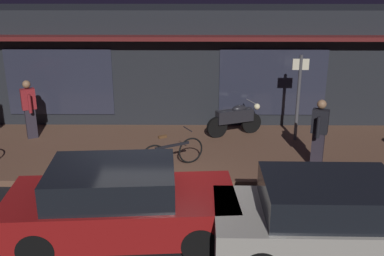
{
  "coord_description": "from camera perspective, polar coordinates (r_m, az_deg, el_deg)",
  "views": [
    {
      "loc": [
        0.9,
        -8.26,
        4.64
      ],
      "look_at": [
        0.81,
        2.4,
        0.95
      ],
      "focal_mm": 42.29,
      "sensor_mm": 36.0,
      "label": 1
    }
  ],
  "objects": [
    {
      "name": "ground_plane",
      "position": [
        9.52,
        -5.07,
        -10.17
      ],
      "size": [
        60.0,
        60.0,
        0.0
      ],
      "primitive_type": "plane",
      "color": "black"
    },
    {
      "name": "sidewalk_slab",
      "position": [
        12.19,
        -3.77,
        -2.95
      ],
      "size": [
        18.0,
        4.0,
        0.15
      ],
      "primitive_type": "cube",
      "color": "brown",
      "rests_on": "ground_plane"
    },
    {
      "name": "storefront_building",
      "position": [
        14.95,
        -2.98,
        8.13
      ],
      "size": [
        18.0,
        3.3,
        3.6
      ],
      "color": "black",
      "rests_on": "ground_plane"
    },
    {
      "name": "motorcycle",
      "position": [
        13.07,
        5.51,
        1.21
      ],
      "size": [
        1.62,
        0.83,
        0.97
      ],
      "color": "black",
      "rests_on": "sidewalk_slab"
    },
    {
      "name": "bicycle_extra",
      "position": [
        10.92,
        -2.51,
        -3.17
      ],
      "size": [
        1.47,
        0.84,
        0.91
      ],
      "color": "black",
      "rests_on": "sidewalk_slab"
    },
    {
      "name": "person_photographer",
      "position": [
        13.47,
        -19.83,
        2.38
      ],
      "size": [
        0.44,
        0.58,
        1.67
      ],
      "color": "#28232D",
      "rests_on": "sidewalk_slab"
    },
    {
      "name": "person_bystander",
      "position": [
        11.21,
        15.73,
        -0.45
      ],
      "size": [
        0.44,
        0.6,
        1.67
      ],
      "color": "#28232D",
      "rests_on": "sidewalk_slab"
    },
    {
      "name": "sign_post",
      "position": [
        12.72,
        13.29,
        4.33
      ],
      "size": [
        0.44,
        0.09,
        2.4
      ],
      "color": "#47474C",
      "rests_on": "sidewalk_slab"
    },
    {
      "name": "parked_car_far",
      "position": [
        8.34,
        -9.18,
        -9.35
      ],
      "size": [
        4.21,
        2.05,
        1.42
      ],
      "color": "black",
      "rests_on": "ground_plane"
    },
    {
      "name": "parked_car_across",
      "position": [
        8.09,
        17.46,
        -11.0
      ],
      "size": [
        4.12,
        1.82,
        1.42
      ],
      "color": "black",
      "rests_on": "ground_plane"
    }
  ]
}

